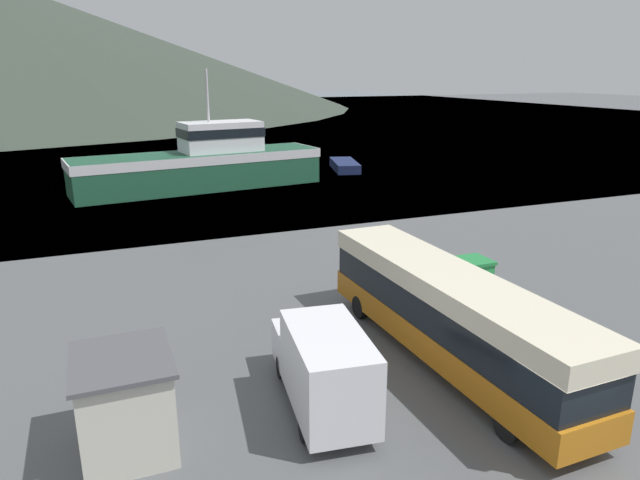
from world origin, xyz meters
name	(u,v)px	position (x,y,z in m)	size (l,w,h in m)	color
ground_plane	(562,467)	(0.00, 0.00, 0.00)	(400.00, 400.00, 0.00)	#515456
water_surface	(129,111)	(0.00, 143.17, 0.00)	(240.00, 240.00, 0.00)	slate
tour_bus	(448,312)	(0.42, 5.74, 1.78)	(2.65, 12.41, 3.15)	#B26614
delivery_van	(323,365)	(-4.51, 4.68, 1.36)	(2.69, 5.70, 2.61)	silver
fishing_boat	(203,163)	(-1.41, 38.78, 2.14)	(20.98, 7.58, 9.68)	#1E5138
storage_bin	(474,274)	(5.29, 10.82, 0.74)	(1.32, 1.49, 1.45)	green
dock_kiosk	(126,403)	(-9.91, 4.79, 1.33)	(2.44, 2.84, 2.64)	beige
small_boat	(345,165)	(13.44, 42.77, 0.44)	(3.73, 6.50, 0.87)	#19234C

